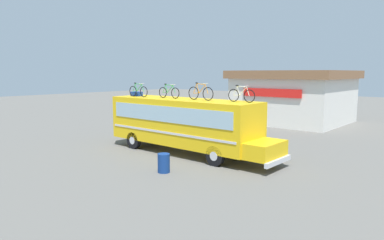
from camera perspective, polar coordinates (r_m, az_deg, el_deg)
The scene contains 9 objects.
ground_plane at distance 20.89m, azimuth -1.65°, elevation -5.29°, with size 120.00×120.00×0.00m, color #605E59.
bus at distance 20.43m, azimuth -1.26°, elevation -0.39°, with size 11.14×2.61×3.18m.
luggage_bag_1 at distance 23.27m, azimuth -8.97°, elevation 4.21°, with size 0.75×0.43×0.28m, color #193899.
rooftop_bicycle_1 at distance 22.48m, azimuth -8.71°, elevation 4.69°, with size 1.71×0.44×0.89m.
rooftop_bicycle_2 at distance 21.04m, azimuth -3.77°, elevation 4.53°, with size 1.68×0.44×0.86m.
rooftop_bicycle_3 at distance 19.49m, azimuth 1.40°, elevation 4.42°, with size 1.77×0.44×0.97m.
rooftop_bicycle_4 at distance 18.33m, azimuth 7.99°, elevation 4.04°, with size 1.63×0.44×0.89m.
roadside_building at distance 34.80m, azimuth 16.17°, elevation 3.76°, with size 9.74×9.49×4.88m.
trash_bin at distance 16.76m, azimuth -4.60°, elevation -6.97°, with size 0.58×0.58×0.90m, color navy.
Camera 1 is at (13.72, -15.04, 4.68)m, focal length 32.90 mm.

